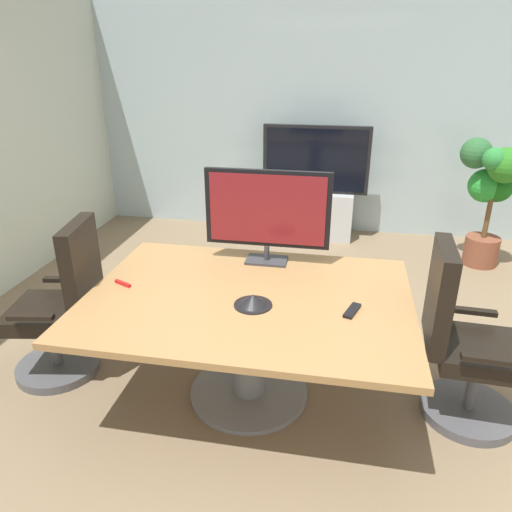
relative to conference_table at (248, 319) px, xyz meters
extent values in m
plane|color=#7A664C|center=(0.09, 0.10, -0.56)|extent=(7.46, 7.46, 0.00)
cube|color=#9EB2B7|center=(0.09, 3.33, 0.78)|extent=(5.28, 0.10, 2.67)
cube|color=olive|center=(0.00, 0.00, 0.14)|extent=(1.92, 1.39, 0.04)
cylinder|color=slate|center=(0.00, 0.00, -0.22)|extent=(0.20, 0.20, 0.68)
cylinder|color=slate|center=(0.00, 0.00, -0.54)|extent=(0.76, 0.76, 0.03)
cylinder|color=#4C4C51|center=(-1.36, 0.00, -0.53)|extent=(0.56, 0.56, 0.06)
cylinder|color=#4C4C51|center=(-1.36, 0.00, -0.32)|extent=(0.07, 0.07, 0.36)
cube|color=black|center=(-1.36, 0.00, -0.10)|extent=(0.55, 0.55, 0.10)
cube|color=black|center=(-1.09, 0.05, 0.23)|extent=(0.16, 0.46, 0.60)
cube|color=black|center=(-1.38, 0.26, 0.02)|extent=(0.28, 0.10, 0.03)
cube|color=black|center=(-1.30, -0.25, 0.02)|extent=(0.28, 0.10, 0.03)
cylinder|color=#4C4C51|center=(1.36, 0.06, -0.53)|extent=(0.56, 0.56, 0.06)
cylinder|color=#4C4C51|center=(1.36, 0.06, -0.32)|extent=(0.07, 0.07, 0.36)
cube|color=black|center=(1.36, 0.06, -0.10)|extent=(0.51, 0.51, 0.10)
cube|color=black|center=(1.09, 0.07, 0.23)|extent=(0.11, 0.46, 0.60)
cube|color=black|center=(1.32, -0.20, 0.02)|extent=(0.28, 0.07, 0.03)
cube|color=black|center=(1.35, 0.32, 0.02)|extent=(0.28, 0.07, 0.03)
cube|color=#333338|center=(0.03, 0.52, 0.17)|extent=(0.28, 0.18, 0.02)
cylinder|color=#333338|center=(0.03, 0.52, 0.23)|extent=(0.04, 0.04, 0.10)
cube|color=black|center=(0.03, 0.53, 0.54)|extent=(0.84, 0.04, 0.52)
cube|color=maroon|center=(0.03, 0.51, 0.54)|extent=(0.77, 0.01, 0.47)
cube|color=#B7BABC|center=(0.18, 2.98, -0.28)|extent=(0.90, 0.36, 0.55)
cube|color=black|center=(0.18, 2.96, 0.37)|extent=(1.20, 0.06, 0.76)
cube|color=black|center=(0.18, 2.93, 0.37)|extent=(1.12, 0.01, 0.69)
cylinder|color=brown|center=(1.96, 2.48, -0.41)|extent=(0.34, 0.34, 0.30)
cylinder|color=brown|center=(1.96, 2.48, -0.04)|extent=(0.05, 0.05, 0.44)
sphere|color=#28702C|center=(2.07, 2.48, 0.43)|extent=(0.20, 0.20, 0.20)
sphere|color=#185C17|center=(2.02, 2.56, 0.25)|extent=(0.30, 0.30, 0.30)
sphere|color=#278D30|center=(1.91, 2.58, 0.25)|extent=(0.34, 0.34, 0.34)
sphere|color=#2B6133|center=(1.76, 2.54, 0.58)|extent=(0.30, 0.30, 0.30)
sphere|color=#2A7F36|center=(1.88, 2.34, 0.57)|extent=(0.22, 0.22, 0.22)
sphere|color=#2B7520|center=(2.00, 2.36, 0.51)|extent=(0.34, 0.34, 0.34)
cone|color=black|center=(0.05, -0.11, 0.20)|extent=(0.19, 0.19, 0.07)
cylinder|color=black|center=(0.05, -0.11, 0.17)|extent=(0.22, 0.22, 0.01)
cube|color=black|center=(0.61, -0.09, 0.17)|extent=(0.10, 0.18, 0.02)
cube|color=red|center=(-0.79, -0.01, 0.17)|extent=(0.13, 0.07, 0.02)
camera|label=1|loc=(0.51, -2.48, 1.50)|focal=33.71mm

